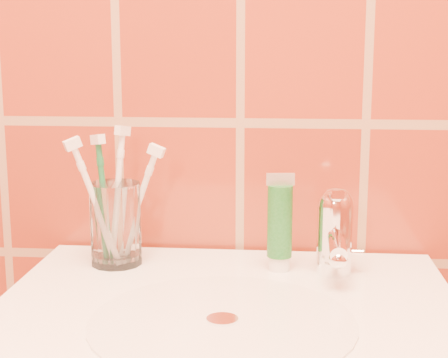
# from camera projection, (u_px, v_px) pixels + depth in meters

# --- Properties ---
(glass_tumbler) EXTENTS (0.07, 0.07, 0.12)m
(glass_tumbler) POSITION_uv_depth(u_px,v_px,m) (116.00, 224.00, 0.96)
(glass_tumbler) COLOR white
(glass_tumbler) RESTS_ON pedestal_sink
(toothpaste_tube) EXTENTS (0.04, 0.03, 0.14)m
(toothpaste_tube) POSITION_uv_depth(u_px,v_px,m) (280.00, 225.00, 0.93)
(toothpaste_tube) COLOR white
(toothpaste_tube) RESTS_ON pedestal_sink
(faucet) EXTENTS (0.05, 0.11, 0.12)m
(faucet) POSITION_uv_depth(u_px,v_px,m) (335.00, 228.00, 0.92)
(faucet) COLOR white
(faucet) RESTS_ON pedestal_sink
(toothbrush_0) EXTENTS (0.11, 0.10, 0.18)m
(toothbrush_0) POSITION_uv_depth(u_px,v_px,m) (137.00, 205.00, 0.96)
(toothbrush_0) COLOR silver
(toothbrush_0) RESTS_ON glass_tumbler
(toothbrush_1) EXTENTS (0.08, 0.08, 0.19)m
(toothbrush_1) POSITION_uv_depth(u_px,v_px,m) (104.00, 201.00, 0.96)
(toothbrush_1) COLOR #1C6A3A
(toothbrush_1) RESTS_ON glass_tumbler
(toothbrush_2) EXTENTS (0.14, 0.12, 0.20)m
(toothbrush_2) POSITION_uv_depth(u_px,v_px,m) (97.00, 204.00, 0.93)
(toothbrush_2) COLOR white
(toothbrush_2) RESTS_ON glass_tumbler
(toothbrush_3) EXTENTS (0.07, 0.09, 0.21)m
(toothbrush_3) POSITION_uv_depth(u_px,v_px,m) (117.00, 195.00, 0.97)
(toothbrush_3) COLOR white
(toothbrush_3) RESTS_ON glass_tumbler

